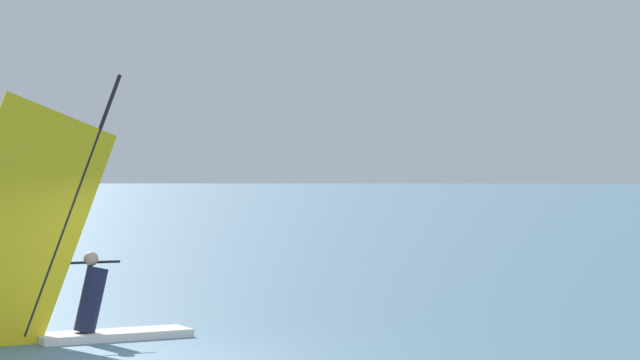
# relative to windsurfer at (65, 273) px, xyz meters

# --- Properties ---
(windsurfer) EXTENTS (2.98, 3.23, 4.19)m
(windsurfer) POSITION_rel_windsurfer_xyz_m (0.00, 0.00, 0.00)
(windsurfer) COLOR white
(windsurfer) RESTS_ON ground_plane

